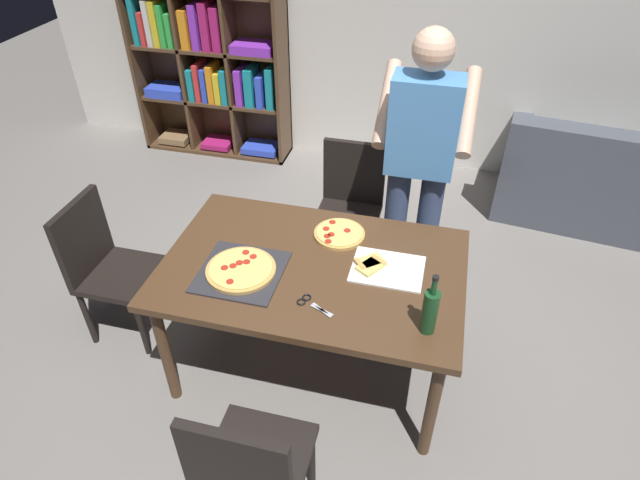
# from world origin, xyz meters

# --- Properties ---
(ground_plane) EXTENTS (12.00, 12.00, 0.00)m
(ground_plane) POSITION_xyz_m (0.00, 0.00, 0.00)
(ground_plane) COLOR gray
(back_wall) EXTENTS (6.40, 0.10, 2.80)m
(back_wall) POSITION_xyz_m (0.00, 2.60, 1.40)
(back_wall) COLOR silver
(back_wall) RESTS_ON ground_plane
(dining_table) EXTENTS (1.53, 1.00, 0.75)m
(dining_table) POSITION_xyz_m (0.00, 0.00, 0.68)
(dining_table) COLOR #4C331E
(dining_table) RESTS_ON ground_plane
(chair_near_camera) EXTENTS (0.42, 0.42, 0.90)m
(chair_near_camera) POSITION_xyz_m (-0.00, -0.98, 0.51)
(chair_near_camera) COLOR black
(chair_near_camera) RESTS_ON ground_plane
(chair_far_side) EXTENTS (0.42, 0.42, 0.90)m
(chair_far_side) POSITION_xyz_m (0.00, 0.98, 0.51)
(chair_far_side) COLOR black
(chair_far_side) RESTS_ON ground_plane
(chair_left_end) EXTENTS (0.42, 0.42, 0.90)m
(chair_left_end) POSITION_xyz_m (-1.25, 0.00, 0.51)
(chair_left_end) COLOR black
(chair_left_end) RESTS_ON ground_plane
(couch) EXTENTS (1.79, 1.06, 0.85)m
(couch) POSITION_xyz_m (1.89, 1.99, 0.30)
(couch) COLOR #4C515B
(couch) RESTS_ON ground_plane
(bookshelf) EXTENTS (1.40, 0.35, 1.95)m
(bookshelf) POSITION_xyz_m (-1.56, 2.38, 1.01)
(bookshelf) COLOR #513823
(bookshelf) RESTS_ON ground_plane
(person_serving_pizza) EXTENTS (0.55, 0.54, 1.75)m
(person_serving_pizza) POSITION_xyz_m (0.43, 0.76, 1.00)
(person_serving_pizza) COLOR #38476B
(person_serving_pizza) RESTS_ON ground_plane
(pepperoni_pizza_on_tray) EXTENTS (0.41, 0.41, 0.04)m
(pepperoni_pizza_on_tray) POSITION_xyz_m (-0.33, -0.14, 0.77)
(pepperoni_pizza_on_tray) COLOR #2D2D33
(pepperoni_pizza_on_tray) RESTS_ON dining_table
(pizza_slices_on_towel) EXTENTS (0.36, 0.28, 0.03)m
(pizza_slices_on_towel) POSITION_xyz_m (0.34, 0.06, 0.76)
(pizza_slices_on_towel) COLOR white
(pizza_slices_on_towel) RESTS_ON dining_table
(wine_bottle) EXTENTS (0.07, 0.07, 0.32)m
(wine_bottle) POSITION_xyz_m (0.60, -0.30, 0.87)
(wine_bottle) COLOR #194723
(wine_bottle) RESTS_ON dining_table
(kitchen_scissors) EXTENTS (0.20, 0.13, 0.01)m
(kitchen_scissors) POSITION_xyz_m (0.06, -0.27, 0.76)
(kitchen_scissors) COLOR silver
(kitchen_scissors) RESTS_ON dining_table
(second_pizza_plain) EXTENTS (0.28, 0.28, 0.03)m
(second_pizza_plain) POSITION_xyz_m (0.08, 0.28, 0.76)
(second_pizza_plain) COLOR tan
(second_pizza_plain) RESTS_ON dining_table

